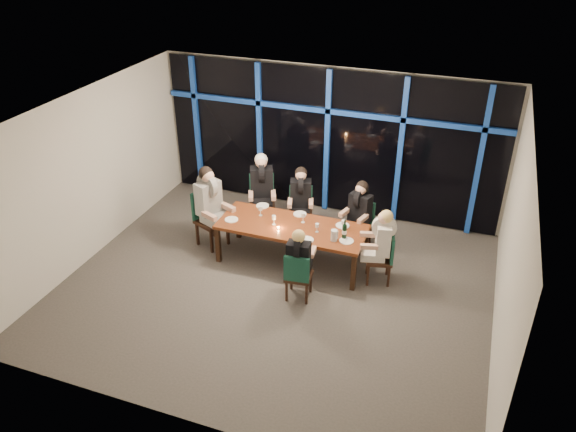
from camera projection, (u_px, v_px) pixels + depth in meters
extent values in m
plane|color=#5B5651|center=(276.00, 286.00, 9.51)|extent=(7.00, 7.00, 0.00)
cube|color=silver|center=(329.00, 141.00, 11.22)|extent=(7.00, 0.04, 3.00)
cube|color=silver|center=(179.00, 330.00, 6.32)|extent=(7.00, 0.04, 3.00)
cube|color=silver|center=(88.00, 176.00, 9.80)|extent=(0.04, 6.00, 3.00)
cube|color=silver|center=(512.00, 251.00, 7.73)|extent=(0.04, 6.00, 3.00)
cube|color=white|center=(274.00, 117.00, 8.03)|extent=(7.00, 6.00, 0.04)
cube|color=black|center=(328.00, 142.00, 11.17)|extent=(6.86, 0.04, 2.94)
cube|color=#1642AB|center=(197.00, 125.00, 11.99)|extent=(0.10, 0.10, 2.94)
cube|color=#1642AB|center=(260.00, 134.00, 11.56)|extent=(0.10, 0.10, 2.94)
cube|color=#1642AB|center=(327.00, 143.00, 11.13)|extent=(0.10, 0.10, 2.94)
cube|color=#1642AB|center=(400.00, 153.00, 10.70)|extent=(0.10, 0.10, 2.94)
cube|color=#1642AB|center=(479.00, 163.00, 10.27)|extent=(0.10, 0.10, 2.94)
cube|color=#1642AB|center=(328.00, 111.00, 10.80)|extent=(6.86, 0.10, 0.10)
cube|color=#FF2D14|center=(389.00, 112.00, 10.78)|extent=(0.60, 0.05, 0.35)
cube|color=brown|center=(292.00, 227.00, 9.81)|extent=(2.60, 1.00, 0.06)
cube|color=black|center=(218.00, 245.00, 10.00)|extent=(0.08, 0.08, 0.69)
cube|color=black|center=(354.00, 272.00, 9.27)|extent=(0.08, 0.08, 0.69)
cube|color=black|center=(238.00, 222.00, 10.72)|extent=(0.08, 0.08, 0.69)
cube|color=black|center=(366.00, 245.00, 9.99)|extent=(0.08, 0.08, 0.69)
cube|color=black|center=(262.00, 204.00, 11.03)|extent=(0.64, 0.64, 0.06)
cube|color=#19513E|center=(262.00, 186.00, 11.07)|extent=(0.47, 0.24, 0.54)
cube|color=black|center=(253.00, 221.00, 10.98)|extent=(0.06, 0.06, 0.45)
cube|color=black|center=(273.00, 220.00, 11.00)|extent=(0.06, 0.06, 0.45)
cube|color=black|center=(253.00, 211.00, 11.32)|extent=(0.06, 0.06, 0.45)
cube|color=black|center=(272.00, 211.00, 11.34)|extent=(0.06, 0.06, 0.45)
cube|color=black|center=(300.00, 214.00, 10.78)|extent=(0.56, 0.56, 0.06)
cube|color=#19513E|center=(301.00, 197.00, 10.82)|extent=(0.44, 0.18, 0.49)
cube|color=black|center=(291.00, 229.00, 10.75)|extent=(0.05, 0.05, 0.41)
cube|color=black|center=(309.00, 229.00, 10.73)|extent=(0.05, 0.05, 0.41)
cube|color=black|center=(292.00, 220.00, 11.05)|extent=(0.05, 0.05, 0.41)
cube|color=black|center=(310.00, 220.00, 11.04)|extent=(0.05, 0.05, 0.41)
cube|color=black|center=(358.00, 228.00, 10.33)|extent=(0.54, 0.54, 0.06)
cube|color=#19513E|center=(364.00, 212.00, 10.34)|extent=(0.43, 0.17, 0.48)
cube|color=black|center=(344.00, 240.00, 10.42)|extent=(0.05, 0.05, 0.41)
cube|color=black|center=(360.00, 246.00, 10.24)|extent=(0.05, 0.05, 0.41)
cube|color=black|center=(354.00, 232.00, 10.66)|extent=(0.05, 0.05, 0.41)
cube|color=black|center=(370.00, 238.00, 10.48)|extent=(0.05, 0.05, 0.41)
cube|color=black|center=(212.00, 221.00, 10.42)|extent=(0.66, 0.66, 0.07)
cube|color=#19513E|center=(203.00, 203.00, 10.40)|extent=(0.25, 0.49, 0.56)
cube|color=black|center=(212.00, 242.00, 10.30)|extent=(0.06, 0.06, 0.47)
cube|color=black|center=(228.00, 233.00, 10.56)|extent=(0.06, 0.06, 0.47)
cube|color=black|center=(198.00, 234.00, 10.54)|extent=(0.06, 0.06, 0.47)
cube|color=black|center=(214.00, 226.00, 10.80)|extent=(0.06, 0.06, 0.47)
cube|color=black|center=(379.00, 259.00, 9.46)|extent=(0.53, 0.53, 0.06)
cube|color=#19513E|center=(392.00, 246.00, 9.32)|extent=(0.16, 0.43, 0.48)
cube|color=black|center=(367.00, 264.00, 9.74)|extent=(0.05, 0.05, 0.40)
cube|color=black|center=(368.00, 275.00, 9.44)|extent=(0.05, 0.05, 0.40)
cube|color=black|center=(387.00, 265.00, 9.71)|extent=(0.05, 0.05, 0.40)
cube|color=black|center=(389.00, 277.00, 9.41)|extent=(0.05, 0.05, 0.40)
cube|color=black|center=(299.00, 276.00, 9.07)|extent=(0.45, 0.45, 0.05)
cube|color=#19513E|center=(296.00, 270.00, 8.79)|extent=(0.41, 0.09, 0.46)
cube|color=black|center=(311.00, 282.00, 9.28)|extent=(0.04, 0.04, 0.38)
cube|color=black|center=(291.00, 280.00, 9.35)|extent=(0.04, 0.04, 0.38)
cube|color=black|center=(306.00, 294.00, 9.01)|extent=(0.04, 0.04, 0.38)
cube|color=black|center=(287.00, 291.00, 9.07)|extent=(0.04, 0.04, 0.38)
cube|color=black|center=(262.00, 203.00, 10.86)|extent=(0.54, 0.57, 0.15)
cube|color=black|center=(262.00, 182.00, 10.84)|extent=(0.50, 0.41, 0.60)
cylinder|color=black|center=(261.00, 171.00, 10.72)|extent=(0.28, 0.46, 0.45)
sphere|color=tan|center=(261.00, 162.00, 10.60)|extent=(0.23, 0.23, 0.23)
sphere|color=silver|center=(261.00, 160.00, 10.63)|extent=(0.25, 0.25, 0.25)
cube|color=tan|center=(251.00, 196.00, 10.68)|extent=(0.21, 0.33, 0.09)
cube|color=tan|center=(273.00, 195.00, 10.70)|extent=(0.21, 0.33, 0.09)
cube|color=black|center=(300.00, 213.00, 10.63)|extent=(0.46, 0.50, 0.14)
cube|color=black|center=(301.00, 193.00, 10.60)|extent=(0.45, 0.34, 0.55)
cylinder|color=black|center=(301.00, 183.00, 10.49)|extent=(0.22, 0.42, 0.41)
sphere|color=tan|center=(301.00, 175.00, 10.39)|extent=(0.21, 0.21, 0.21)
sphere|color=black|center=(301.00, 173.00, 10.41)|extent=(0.23, 0.23, 0.23)
cube|color=tan|center=(290.00, 203.00, 10.44)|extent=(0.16, 0.31, 0.08)
cube|color=tan|center=(311.00, 203.00, 10.43)|extent=(0.16, 0.31, 0.08)
cube|color=black|center=(355.00, 226.00, 10.20)|extent=(0.45, 0.49, 0.14)
cube|color=black|center=(360.00, 208.00, 10.15)|extent=(0.44, 0.33, 0.54)
cylinder|color=black|center=(361.00, 197.00, 10.05)|extent=(0.21, 0.42, 0.41)
sphere|color=tan|center=(361.00, 189.00, 9.95)|extent=(0.20, 0.20, 0.20)
sphere|color=black|center=(362.00, 187.00, 9.96)|extent=(0.22, 0.22, 0.22)
cube|color=tan|center=(344.00, 212.00, 10.12)|extent=(0.16, 0.30, 0.08)
cube|color=tan|center=(363.00, 219.00, 9.92)|extent=(0.16, 0.30, 0.08)
cube|color=black|center=(216.00, 218.00, 10.28)|extent=(0.59, 0.55, 0.16)
cube|color=black|center=(208.00, 198.00, 10.20)|extent=(0.42, 0.52, 0.63)
cylinder|color=black|center=(207.00, 186.00, 10.08)|extent=(0.48, 0.28, 0.47)
sphere|color=tan|center=(207.00, 176.00, 9.97)|extent=(0.23, 0.23, 0.23)
sphere|color=black|center=(206.00, 173.00, 9.98)|extent=(0.26, 0.26, 0.26)
cube|color=tan|center=(209.00, 216.00, 10.00)|extent=(0.34, 0.21, 0.09)
cube|color=tan|center=(228.00, 207.00, 10.28)|extent=(0.34, 0.21, 0.09)
cube|color=white|center=(372.00, 254.00, 9.42)|extent=(0.48, 0.44, 0.13)
cube|color=white|center=(383.00, 238.00, 9.25)|extent=(0.32, 0.43, 0.54)
cylinder|color=white|center=(384.00, 227.00, 9.15)|extent=(0.41, 0.19, 0.40)
sphere|color=tan|center=(384.00, 218.00, 9.06)|extent=(0.20, 0.20, 0.20)
sphere|color=tan|center=(386.00, 216.00, 9.05)|extent=(0.22, 0.22, 0.22)
cube|color=tan|center=(368.00, 234.00, 9.46)|extent=(0.30, 0.15, 0.08)
cube|color=tan|center=(369.00, 247.00, 9.13)|extent=(0.30, 0.15, 0.08)
cube|color=black|center=(300.00, 267.00, 9.12)|extent=(0.37, 0.42, 0.13)
cube|color=black|center=(299.00, 257.00, 8.84)|extent=(0.39, 0.26, 0.51)
cylinder|color=black|center=(299.00, 246.00, 8.74)|extent=(0.13, 0.39, 0.38)
sphere|color=tan|center=(299.00, 236.00, 8.68)|extent=(0.19, 0.19, 0.19)
sphere|color=tan|center=(299.00, 236.00, 8.63)|extent=(0.21, 0.21, 0.21)
cube|color=tan|center=(313.00, 252.00, 9.00)|extent=(0.10, 0.28, 0.07)
cube|color=tan|center=(291.00, 249.00, 9.08)|extent=(0.10, 0.28, 0.07)
cylinder|color=white|center=(262.00, 206.00, 10.40)|extent=(0.24, 0.24, 0.01)
cylinder|color=white|center=(300.00, 214.00, 10.13)|extent=(0.24, 0.24, 0.01)
cylinder|color=white|center=(343.00, 225.00, 9.78)|extent=(0.24, 0.24, 0.01)
cylinder|color=white|center=(231.00, 220.00, 9.96)|extent=(0.24, 0.24, 0.01)
cylinder|color=white|center=(346.00, 241.00, 9.34)|extent=(0.24, 0.24, 0.01)
cylinder|color=white|center=(307.00, 240.00, 9.37)|extent=(0.24, 0.24, 0.01)
cylinder|color=black|center=(344.00, 232.00, 9.36)|extent=(0.08, 0.08, 0.26)
cylinder|color=black|center=(345.00, 223.00, 9.28)|extent=(0.03, 0.03, 0.10)
cylinder|color=silver|center=(344.00, 232.00, 9.36)|extent=(0.08, 0.08, 0.07)
cylinder|color=silver|center=(334.00, 235.00, 9.32)|extent=(0.11, 0.11, 0.20)
cylinder|color=silver|center=(338.00, 235.00, 9.29)|extent=(0.02, 0.02, 0.14)
cylinder|color=#F59949|center=(278.00, 228.00, 9.71)|extent=(0.05, 0.05, 0.03)
cylinder|color=silver|center=(274.00, 224.00, 9.82)|extent=(0.07, 0.07, 0.01)
cylinder|color=silver|center=(274.00, 222.00, 9.80)|extent=(0.01, 0.01, 0.10)
cylinder|color=silver|center=(274.00, 217.00, 9.75)|extent=(0.07, 0.07, 0.07)
cylinder|color=white|center=(303.00, 222.00, 9.89)|extent=(0.07, 0.07, 0.01)
cylinder|color=white|center=(303.00, 219.00, 9.86)|extent=(0.01, 0.01, 0.11)
cylinder|color=white|center=(303.00, 215.00, 9.82)|extent=(0.07, 0.07, 0.07)
cylinder|color=silver|center=(317.00, 232.00, 9.61)|extent=(0.06, 0.06, 0.01)
cylinder|color=silver|center=(317.00, 229.00, 9.58)|extent=(0.01, 0.01, 0.09)
cylinder|color=silver|center=(317.00, 225.00, 9.55)|extent=(0.06, 0.06, 0.06)
cylinder|color=silver|center=(261.00, 215.00, 10.11)|extent=(0.07, 0.07, 0.01)
cylinder|color=silver|center=(261.00, 213.00, 10.08)|extent=(0.01, 0.01, 0.10)
cylinder|color=silver|center=(260.00, 208.00, 10.04)|extent=(0.07, 0.07, 0.07)
cylinder|color=white|center=(343.00, 229.00, 9.69)|extent=(0.06, 0.06, 0.01)
cylinder|color=white|center=(343.00, 226.00, 9.66)|extent=(0.01, 0.01, 0.10)
cylinder|color=white|center=(343.00, 222.00, 9.62)|extent=(0.07, 0.07, 0.07)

